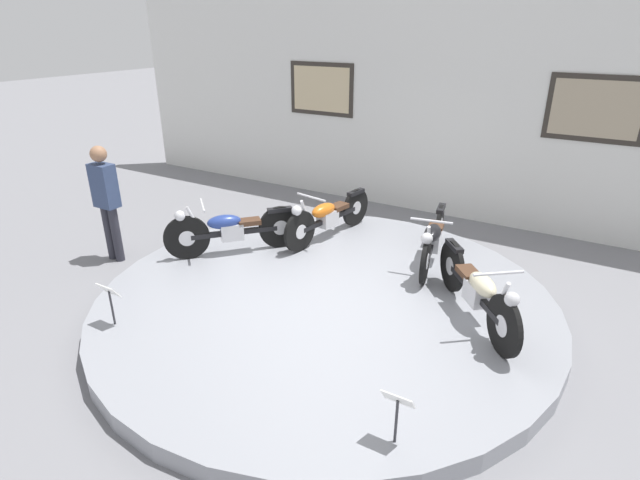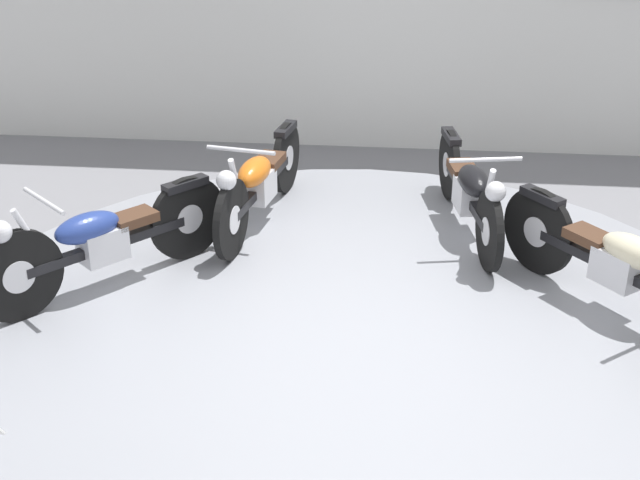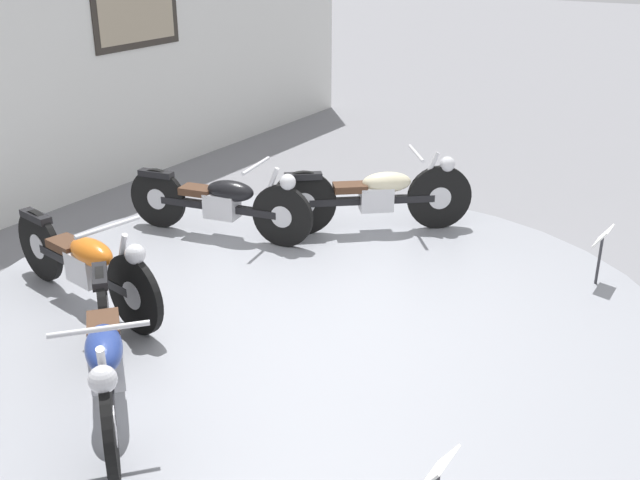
{
  "view_description": "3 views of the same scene",
  "coord_description": "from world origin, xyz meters",
  "px_view_note": "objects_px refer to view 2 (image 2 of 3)",
  "views": [
    {
      "loc": [
        2.71,
        -4.73,
        3.32
      ],
      "look_at": [
        -0.1,
        0.05,
        0.9
      ],
      "focal_mm": 28.0,
      "sensor_mm": 36.0,
      "label": 1
    },
    {
      "loc": [
        0.3,
        -5.04,
        3.31
      ],
      "look_at": [
        -0.2,
        0.07,
        0.8
      ],
      "focal_mm": 50.0,
      "sensor_mm": 36.0,
      "label": 2
    },
    {
      "loc": [
        -4.39,
        -2.82,
        3.01
      ],
      "look_at": [
        0.2,
        0.03,
        0.74
      ],
      "focal_mm": 42.0,
      "sensor_mm": 36.0,
      "label": 3
    }
  ],
  "objects_px": {
    "motorcycle_blue": "(102,238)",
    "motorcycle_cream": "(619,261)",
    "motorcycle_orange": "(259,180)",
    "motorcycle_black": "(470,189)"
  },
  "relations": [
    {
      "from": "motorcycle_blue",
      "to": "motorcycle_cream",
      "type": "relative_size",
      "value": 0.96
    },
    {
      "from": "motorcycle_orange",
      "to": "motorcycle_cream",
      "type": "xyz_separation_m",
      "value": [
        2.6,
        -1.19,
        0.01
      ]
    },
    {
      "from": "motorcycle_blue",
      "to": "motorcycle_black",
      "type": "xyz_separation_m",
      "value": [
        2.6,
        1.18,
        -0.02
      ]
    },
    {
      "from": "motorcycle_black",
      "to": "motorcycle_cream",
      "type": "xyz_separation_m",
      "value": [
        0.91,
        -1.18,
        0.02
      ]
    },
    {
      "from": "motorcycle_blue",
      "to": "motorcycle_cream",
      "type": "bearing_deg",
      "value": -0.02
    },
    {
      "from": "motorcycle_orange",
      "to": "motorcycle_black",
      "type": "distance_m",
      "value": 1.68
    },
    {
      "from": "motorcycle_black",
      "to": "motorcycle_cream",
      "type": "relative_size",
      "value": 1.22
    },
    {
      "from": "motorcycle_orange",
      "to": "motorcycle_black",
      "type": "xyz_separation_m",
      "value": [
        1.68,
        -0.0,
        -0.01
      ]
    },
    {
      "from": "motorcycle_orange",
      "to": "motorcycle_black",
      "type": "bearing_deg",
      "value": -0.04
    },
    {
      "from": "motorcycle_blue",
      "to": "motorcycle_black",
      "type": "bearing_deg",
      "value": 24.48
    }
  ]
}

